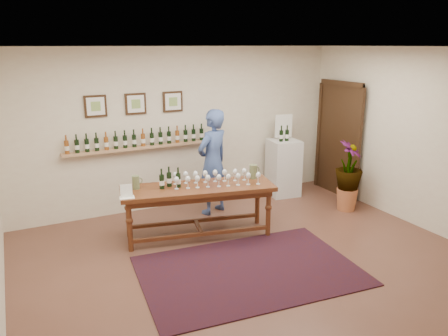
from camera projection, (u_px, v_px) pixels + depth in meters
name	position (u px, v px, depth m)	size (l,w,h in m)	color
ground	(250.00, 260.00, 5.93)	(6.00, 6.00, 0.00)	brown
room_shell	(300.00, 139.00, 8.13)	(6.00, 6.00, 6.00)	silver
rug	(249.00, 271.00, 5.64)	(2.77, 1.84, 0.01)	#45130C
tasting_table	(198.00, 194.00, 6.50)	(2.36, 1.17, 0.80)	#4E1F13
table_glasses	(212.00, 178.00, 6.53)	(1.41, 0.33, 0.20)	white
table_bottles	(169.00, 177.00, 6.39)	(0.28, 0.16, 0.30)	black
pitcher_left	(136.00, 182.00, 6.32)	(0.12, 0.12, 0.20)	#5F6B42
pitcher_right	(253.00, 172.00, 6.81)	(0.14, 0.14, 0.22)	#5F6B42
menu_card	(126.00, 191.00, 5.97)	(0.20, 0.14, 0.18)	white
display_pedestal	(283.00, 168.00, 8.39)	(0.54, 0.54, 1.08)	silver
pedestal_bottles	(284.00, 134.00, 8.14)	(0.28, 0.08, 0.28)	black
info_sign	(283.00, 126.00, 8.33)	(0.36, 0.02, 0.49)	white
potted_plant	(348.00, 176.00, 7.58)	(0.79, 0.79, 1.07)	#AE623A
person	(213.00, 162.00, 7.40)	(0.66, 0.43, 1.81)	#3A518A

